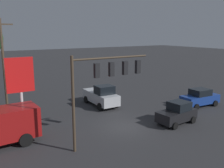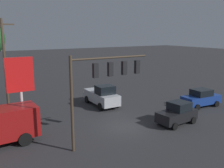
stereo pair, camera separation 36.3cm
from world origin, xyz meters
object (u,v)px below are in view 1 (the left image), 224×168
at_px(price_sign, 20,79).
at_px(hatchback_crossing, 177,113).
at_px(sedan_far, 200,98).
at_px(utility_pole, 3,62).
at_px(pickup_parked, 101,96).
at_px(traffic_signal_assembly, 105,77).

xyz_separation_m(price_sign, hatchback_crossing, (-12.17, 4.99, -3.51)).
bearing_deg(sedan_far, utility_pole, -24.87).
bearing_deg(pickup_parked, sedan_far, 58.31).
height_order(price_sign, sedan_far, price_sign).
height_order(traffic_signal_assembly, utility_pole, utility_pole).
distance_m(utility_pole, price_sign, 7.67).
xyz_separation_m(utility_pole, price_sign, (0.10, 7.65, -0.53)).
distance_m(pickup_parked, hatchback_crossing, 8.92).
height_order(pickup_parked, hatchback_crossing, pickup_parked).
distance_m(hatchback_crossing, sedan_far, 6.61).
bearing_deg(hatchback_crossing, sedan_far, -162.44).
bearing_deg(traffic_signal_assembly, sedan_far, -169.68).
height_order(utility_pole, pickup_parked, utility_pole).
bearing_deg(utility_pole, hatchback_crossing, 133.70).
relative_size(hatchback_crossing, sedan_far, 0.86).
xyz_separation_m(utility_pole, pickup_parked, (-9.10, 4.23, -3.88)).
height_order(utility_pole, price_sign, utility_pole).
relative_size(utility_pole, sedan_far, 2.08).
bearing_deg(hatchback_crossing, traffic_signal_assembly, -3.83).
bearing_deg(sedan_far, pickup_parked, -28.83).
bearing_deg(traffic_signal_assembly, utility_pole, -70.17).
height_order(traffic_signal_assembly, price_sign, traffic_signal_assembly).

